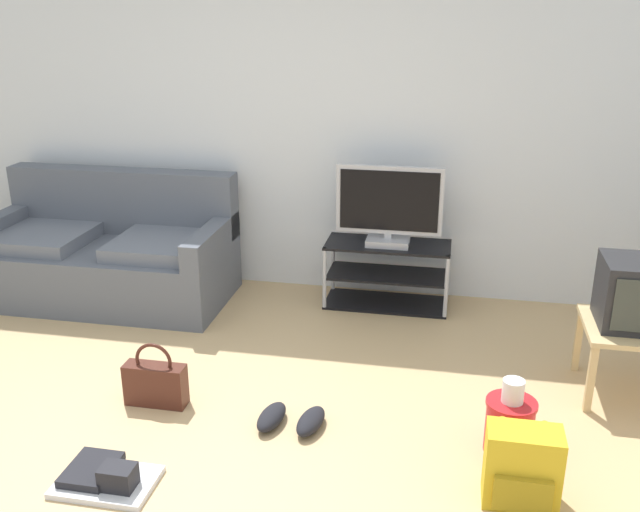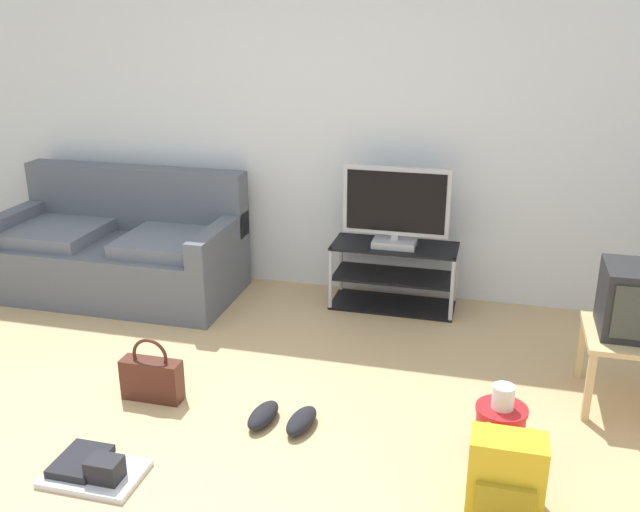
% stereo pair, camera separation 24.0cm
% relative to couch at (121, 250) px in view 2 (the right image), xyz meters
% --- Properties ---
extents(ground_plane, '(9.00, 9.80, 0.02)m').
position_rel_couch_xyz_m(ground_plane, '(1.33, -1.90, -0.35)').
color(ground_plane, tan).
extents(wall_back, '(9.00, 0.10, 2.70)m').
position_rel_couch_xyz_m(wall_back, '(1.33, 0.55, 1.01)').
color(wall_back, silver).
rests_on(wall_back, ground_plane).
extents(couch, '(1.85, 0.92, 0.94)m').
position_rel_couch_xyz_m(couch, '(0.00, 0.00, 0.00)').
color(couch, '#565B66').
rests_on(couch, ground_plane).
extents(tv_stand, '(0.92, 0.39, 0.49)m').
position_rel_couch_xyz_m(tv_stand, '(2.12, 0.23, -0.09)').
color(tv_stand, black).
rests_on(tv_stand, ground_plane).
extents(flat_tv, '(0.77, 0.22, 0.59)m').
position_rel_couch_xyz_m(flat_tv, '(2.12, 0.21, 0.44)').
color(flat_tv, '#B2B2B7').
rests_on(flat_tv, tv_stand).
extents(side_table, '(0.54, 0.54, 0.44)m').
position_rel_couch_xyz_m(side_table, '(3.63, -0.79, 0.04)').
color(side_table, tan).
rests_on(side_table, ground_plane).
extents(backpack, '(0.33, 0.27, 0.38)m').
position_rel_couch_xyz_m(backpack, '(2.96, -1.90, -0.15)').
color(backpack, gold).
rests_on(backpack, ground_plane).
extents(handbag, '(0.35, 0.12, 0.38)m').
position_rel_couch_xyz_m(handbag, '(0.98, -1.43, -0.20)').
color(handbag, '#4C2319').
rests_on(handbag, ground_plane).
extents(cleaning_bucket, '(0.26, 0.26, 0.41)m').
position_rel_couch_xyz_m(cleaning_bucket, '(2.93, -1.51, -0.17)').
color(cleaning_bucket, red).
rests_on(cleaning_bucket, ground_plane).
extents(sneakers_pair, '(0.38, 0.30, 0.09)m').
position_rel_couch_xyz_m(sneakers_pair, '(1.79, -1.51, -0.29)').
color(sneakers_pair, black).
rests_on(sneakers_pair, ground_plane).
extents(floor_tray, '(0.46, 0.33, 0.14)m').
position_rel_couch_xyz_m(floor_tray, '(1.04, -2.15, -0.29)').
color(floor_tray, silver).
rests_on(floor_tray, ground_plane).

